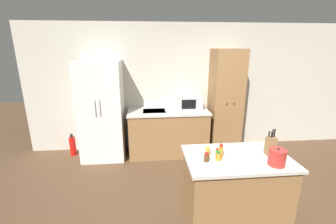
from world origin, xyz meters
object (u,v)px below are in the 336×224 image
object	(u,v)px
knife_block	(271,145)
fire_extinguisher	(73,146)
pantry_cabinet	(225,102)
spice_bottle_amber_oil	(208,151)
refrigerator	(102,111)
microwave	(190,102)
spice_bottle_pale_salt	(218,156)
spice_bottle_short_red	(221,151)
kettle	(277,157)
spice_bottle_green_herb	(217,152)
spice_bottle_tall_dark	(207,157)

from	to	relation	value
knife_block	fire_extinguisher	size ratio (longest dim) A/B	0.70
pantry_cabinet	spice_bottle_amber_oil	size ratio (longest dim) A/B	18.16
refrigerator	microwave	distance (m)	1.75
refrigerator	spice_bottle_pale_salt	distance (m)	2.61
pantry_cabinet	knife_block	distance (m)	1.99
refrigerator	spice_bottle_amber_oil	size ratio (longest dim) A/B	16.40
spice_bottle_short_red	kettle	distance (m)	0.60
spice_bottle_amber_oil	spice_bottle_green_herb	xyz separation A→B (m)	(0.12, -0.01, -0.01)
spice_bottle_short_red	spice_bottle_green_herb	bearing A→B (deg)	108.17
spice_bottle_short_red	fire_extinguisher	xyz separation A→B (m)	(-2.37, 2.04, -0.76)
microwave	spice_bottle_tall_dark	size ratio (longest dim) A/B	4.52
fire_extinguisher	spice_bottle_tall_dark	bearing A→B (deg)	-44.11
pantry_cabinet	kettle	size ratio (longest dim) A/B	10.13
spice_bottle_amber_oil	microwave	bearing A→B (deg)	85.36
spice_bottle_green_herb	spice_bottle_pale_salt	xyz separation A→B (m)	(-0.02, -0.12, 0.01)
knife_block	spice_bottle_short_red	distance (m)	0.62
microwave	spice_bottle_pale_salt	xyz separation A→B (m)	(-0.07, -2.15, -0.11)
refrigerator	knife_block	world-z (taller)	refrigerator
spice_bottle_tall_dark	spice_bottle_green_herb	size ratio (longest dim) A/B	1.21
refrigerator	spice_bottle_short_red	distance (m)	2.59
knife_block	kettle	distance (m)	0.26
spice_bottle_pale_salt	fire_extinguisher	distance (m)	3.22
spice_bottle_short_red	fire_extinguisher	size ratio (longest dim) A/B	0.37
microwave	fire_extinguisher	xyz separation A→B (m)	(-2.40, -0.05, -0.85)
refrigerator	microwave	bearing A→B (deg)	4.59
microwave	spice_bottle_short_red	xyz separation A→B (m)	(-0.03, -2.09, -0.08)
refrigerator	spice_bottle_tall_dark	distance (m)	2.53
refrigerator	spice_bottle_amber_oil	world-z (taller)	refrigerator
refrigerator	fire_extinguisher	world-z (taller)	refrigerator
microwave	spice_bottle_amber_oil	xyz separation A→B (m)	(-0.16, -2.02, -0.11)
spice_bottle_green_herb	knife_block	bearing A→B (deg)	-3.74
spice_bottle_short_red	kettle	xyz separation A→B (m)	(0.55, -0.23, 0.01)
spice_bottle_tall_dark	pantry_cabinet	bearing A→B (deg)	66.00
knife_block	spice_bottle_tall_dark	bearing A→B (deg)	-172.89
spice_bottle_short_red	spice_bottle_pale_salt	size ratio (longest dim) A/B	1.61
spice_bottle_tall_dark	microwave	bearing A→B (deg)	84.32
spice_bottle_tall_dark	spice_bottle_green_herb	distance (m)	0.22
pantry_cabinet	fire_extinguisher	bearing A→B (deg)	179.50
refrigerator	kettle	distance (m)	3.14
spice_bottle_amber_oil	spice_bottle_pale_salt	bearing A→B (deg)	-54.82
spice_bottle_tall_dark	spice_bottle_short_red	distance (m)	0.21
spice_bottle_amber_oil	spice_bottle_green_herb	bearing A→B (deg)	-3.03
microwave	refrigerator	bearing A→B (deg)	-175.41
refrigerator	microwave	world-z (taller)	refrigerator
microwave	kettle	size ratio (longest dim) A/B	2.26
spice_bottle_amber_oil	refrigerator	bearing A→B (deg)	130.00
spice_bottle_amber_oil	spice_bottle_short_red	bearing A→B (deg)	-27.58
knife_block	spice_bottle_short_red	bearing A→B (deg)	-177.78
spice_bottle_green_herb	pantry_cabinet	bearing A→B (deg)	68.60
spice_bottle_pale_salt	kettle	world-z (taller)	kettle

